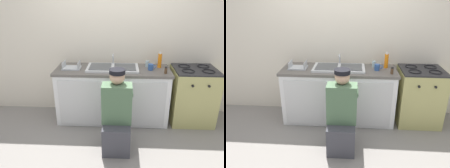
% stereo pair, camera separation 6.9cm
% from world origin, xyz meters
% --- Properties ---
extents(ground_plane, '(12.00, 12.00, 0.00)m').
position_xyz_m(ground_plane, '(0.00, 0.00, 0.00)').
color(ground_plane, gray).
extents(back_wall, '(6.00, 0.10, 2.50)m').
position_xyz_m(back_wall, '(0.00, 0.65, 1.25)').
color(back_wall, beige).
rests_on(back_wall, ground_plane).
extents(counter_cabinet, '(1.74, 0.62, 0.83)m').
position_xyz_m(counter_cabinet, '(0.00, 0.29, 0.42)').
color(counter_cabinet, white).
rests_on(counter_cabinet, ground_plane).
extents(countertop, '(1.78, 0.62, 0.04)m').
position_xyz_m(countertop, '(0.00, 0.30, 0.85)').
color(countertop, '#5B5651').
rests_on(countertop, counter_cabinet).
extents(sink_double_basin, '(0.80, 0.44, 0.19)m').
position_xyz_m(sink_double_basin, '(0.00, 0.30, 0.89)').
color(sink_double_basin, silver).
rests_on(sink_double_basin, countertop).
extents(stove_range, '(0.66, 0.62, 0.91)m').
position_xyz_m(stove_range, '(1.28, 0.30, 0.45)').
color(stove_range, tan).
rests_on(stove_range, ground_plane).
extents(plumber_person, '(0.42, 0.61, 1.10)m').
position_xyz_m(plumber_person, '(0.09, -0.47, 0.46)').
color(plumber_person, '#3F3F47').
rests_on(plumber_person, ground_plane).
extents(water_glass, '(0.06, 0.06, 0.10)m').
position_xyz_m(water_glass, '(0.55, 0.43, 0.92)').
color(water_glass, '#ADC6CC').
rests_on(water_glass, countertop).
extents(dish_rack_tray, '(0.28, 0.22, 0.11)m').
position_xyz_m(dish_rack_tray, '(-0.64, 0.28, 0.90)').
color(dish_rack_tray, '#B2B7BC').
rests_on(dish_rack_tray, countertop).
extents(coffee_mug, '(0.13, 0.08, 0.09)m').
position_xyz_m(coffee_mug, '(0.59, 0.27, 0.92)').
color(coffee_mug, '#335699').
rests_on(coffee_mug, countertop).
extents(spice_bottle_pepper, '(0.04, 0.04, 0.10)m').
position_xyz_m(spice_bottle_pepper, '(0.78, 0.12, 0.93)').
color(spice_bottle_pepper, '#513823').
rests_on(spice_bottle_pepper, countertop).
extents(soap_bottle_orange, '(0.06, 0.06, 0.25)m').
position_xyz_m(soap_bottle_orange, '(0.73, 0.41, 0.99)').
color(soap_bottle_orange, orange).
rests_on(soap_bottle_orange, countertop).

